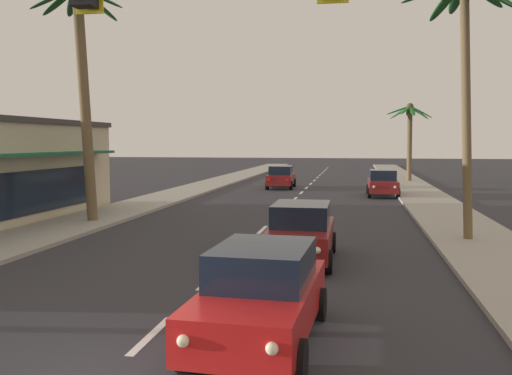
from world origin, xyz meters
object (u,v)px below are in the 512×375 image
object	(u,v)px
palm_right_farthest	(409,126)
sedan_oncoming_far	(281,177)
sedan_lead_at_stop_bar	(262,294)
traffic_signal_mast	(343,13)
sedan_third_in_queue	(301,232)
palm_left_second	(81,63)
sedan_parked_nearest_kerb	(383,183)
palm_right_second	(464,36)

from	to	relation	value
palm_right_farthest	sedan_oncoming_far	bearing A→B (deg)	-140.80
sedan_lead_at_stop_bar	palm_right_farthest	xyz separation A→B (m)	(6.09, 39.52, 3.91)
traffic_signal_mast	sedan_oncoming_far	size ratio (longest dim) A/B	2.34
sedan_third_in_queue	sedan_lead_at_stop_bar	bearing A→B (deg)	-90.31
sedan_oncoming_far	palm_left_second	size ratio (longest dim) A/B	0.44
sedan_lead_at_stop_bar	sedan_parked_nearest_kerb	size ratio (longest dim) A/B	1.01
palm_right_farthest	palm_right_second	bearing A→B (deg)	-91.92
sedan_third_in_queue	palm_right_farthest	distance (m)	33.66
palm_right_second	palm_right_farthest	size ratio (longest dim) A/B	1.36
palm_right_second	sedan_third_in_queue	bearing A→B (deg)	-142.33
sedan_lead_at_stop_bar	palm_left_second	size ratio (longest dim) A/B	0.45
palm_right_farthest	palm_left_second	bearing A→B (deg)	-120.39
sedan_oncoming_far	palm_right_second	bearing A→B (deg)	-66.72
palm_left_second	palm_right_farthest	size ratio (longest dim) A/B	1.50
traffic_signal_mast	sedan_parked_nearest_kerb	world-z (taller)	traffic_signal_mast
traffic_signal_mast	palm_left_second	xyz separation A→B (m)	(-11.15, 14.30, 1.63)
palm_right_farthest	traffic_signal_mast	bearing A→B (deg)	-96.50
palm_right_second	palm_right_farthest	distance (m)	29.06
sedan_parked_nearest_kerb	traffic_signal_mast	bearing A→B (deg)	-93.89
palm_right_farthest	sedan_parked_nearest_kerb	bearing A→B (deg)	-102.22
traffic_signal_mast	sedan_third_in_queue	xyz separation A→B (m)	(-1.34, 8.48, -4.28)
traffic_signal_mast	palm_right_second	distance (m)	13.09
palm_left_second	palm_right_farthest	world-z (taller)	palm_left_second
sedan_parked_nearest_kerb	sedan_oncoming_far	bearing A→B (deg)	146.75
sedan_oncoming_far	palm_right_second	distance (m)	23.51
palm_left_second	palm_right_second	size ratio (longest dim) A/B	1.10
sedan_oncoming_far	palm_left_second	world-z (taller)	palm_left_second
traffic_signal_mast	palm_right_second	world-z (taller)	palm_right_second
sedan_parked_nearest_kerb	palm_right_second	xyz separation A→B (m)	(1.80, -16.14, 6.15)
sedan_parked_nearest_kerb	palm_left_second	world-z (taller)	palm_left_second
sedan_lead_at_stop_bar	palm_right_farthest	distance (m)	40.18
palm_left_second	sedan_third_in_queue	bearing A→B (deg)	-30.67
sedan_oncoming_far	sedan_parked_nearest_kerb	world-z (taller)	same
sedan_lead_at_stop_bar	sedan_oncoming_far	distance (m)	31.65
traffic_signal_mast	palm_right_farthest	xyz separation A→B (m)	(4.71, 41.36, -0.37)
sedan_oncoming_far	palm_right_farthest	distance (m)	13.41
sedan_lead_at_stop_bar	sedan_third_in_queue	world-z (taller)	same
sedan_oncoming_far	palm_right_farthest	xyz separation A→B (m)	(9.94, 8.11, 3.91)
palm_left_second	sedan_parked_nearest_kerb	bearing A→B (deg)	47.42
traffic_signal_mast	sedan_lead_at_stop_bar	distance (m)	4.86
traffic_signal_mast	palm_left_second	bearing A→B (deg)	127.95
traffic_signal_mast	palm_left_second	size ratio (longest dim) A/B	1.04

